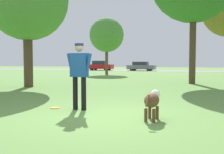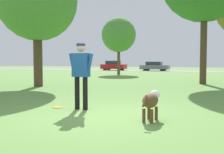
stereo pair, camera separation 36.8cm
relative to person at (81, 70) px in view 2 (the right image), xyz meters
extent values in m
plane|color=#608C42|center=(0.79, -0.45, -1.04)|extent=(120.00, 120.00, 0.00)
cube|color=gray|center=(0.79, 31.38, -1.03)|extent=(120.00, 6.00, 0.01)
cylinder|color=black|center=(0.12, 0.00, -0.60)|extent=(0.13, 0.13, 0.87)
cylinder|color=black|center=(-0.12, 0.00, -0.60)|extent=(0.13, 0.13, 0.87)
cube|color=#1E4C93|center=(0.00, 0.00, 0.14)|extent=(0.44, 0.22, 0.62)
cylinder|color=#1E4C93|center=(0.25, 0.00, 0.14)|extent=(0.22, 0.09, 0.62)
cylinder|color=#1E4C93|center=(-0.25, 0.00, 0.14)|extent=(0.22, 0.09, 0.62)
sphere|color=tan|center=(0.00, 0.00, 0.59)|extent=(0.22, 0.22, 0.22)
cylinder|color=navy|center=(0.00, 0.00, 0.67)|extent=(0.23, 0.23, 0.06)
ellipsoid|color=brown|center=(2.02, -0.60, -0.60)|extent=(0.32, 0.60, 0.30)
ellipsoid|color=white|center=(2.03, -0.43, -0.66)|extent=(0.22, 0.17, 0.17)
sphere|color=white|center=(2.03, -0.23, -0.52)|extent=(0.22, 0.22, 0.21)
cylinder|color=brown|center=(1.94, -0.41, -0.90)|extent=(0.07, 0.07, 0.28)
cylinder|color=brown|center=(2.11, -0.41, -0.90)|extent=(0.07, 0.07, 0.28)
cylinder|color=brown|center=(1.94, -0.78, -0.90)|extent=(0.07, 0.07, 0.28)
cylinder|color=brown|center=(2.10, -0.78, -0.90)|extent=(0.07, 0.07, 0.28)
cylinder|color=brown|center=(2.02, -0.99, -0.56)|extent=(0.05, 0.25, 0.22)
cylinder|color=orange|center=(-0.75, 0.00, -1.03)|extent=(0.26, 0.26, 0.02)
torus|color=orange|center=(-0.75, 0.00, -1.03)|extent=(0.26, 0.26, 0.02)
cylinder|color=#4C3826|center=(-5.31, 4.84, 0.38)|extent=(0.45, 0.45, 2.85)
sphere|color=#4C8938|center=(-5.31, 4.84, 3.33)|extent=(4.07, 4.07, 4.07)
cylinder|color=brown|center=(-6.53, 19.01, 0.32)|extent=(0.30, 0.30, 2.72)
sphere|color=#4C8938|center=(-6.53, 19.01, 2.99)|extent=(3.51, 3.51, 3.51)
cylinder|color=#4C3826|center=(2.34, 9.74, 1.03)|extent=(0.37, 0.37, 4.14)
cube|color=red|center=(-12.33, 31.48, -0.46)|extent=(3.89, 1.85, 0.70)
cube|color=#232D38|center=(-12.45, 31.48, 0.16)|extent=(2.04, 1.56, 0.55)
cylinder|color=black|center=(-11.20, 32.26, -0.71)|extent=(0.65, 0.22, 0.65)
cylinder|color=black|center=(-11.16, 30.76, -0.71)|extent=(0.65, 0.22, 0.65)
cylinder|color=black|center=(-13.51, 32.20, -0.71)|extent=(0.65, 0.22, 0.65)
cylinder|color=black|center=(-13.46, 30.69, -0.71)|extent=(0.65, 0.22, 0.65)
cube|color=slate|center=(-5.85, 31.51, -0.51)|extent=(4.11, 1.76, 0.60)
cube|color=#232D38|center=(-5.98, 31.51, 0.04)|extent=(2.14, 1.51, 0.49)
cylinder|color=black|center=(-4.62, 32.27, -0.70)|extent=(0.67, 0.20, 0.67)
cylinder|color=black|center=(-4.62, 30.76, -0.70)|extent=(0.67, 0.20, 0.67)
cylinder|color=black|center=(-7.09, 32.26, -0.70)|extent=(0.67, 0.20, 0.67)
cylinder|color=black|center=(-7.08, 30.75, -0.70)|extent=(0.67, 0.20, 0.67)
camera|label=1|loc=(3.11, -6.11, 0.21)|focal=42.00mm
camera|label=2|loc=(3.45, -5.98, 0.21)|focal=42.00mm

